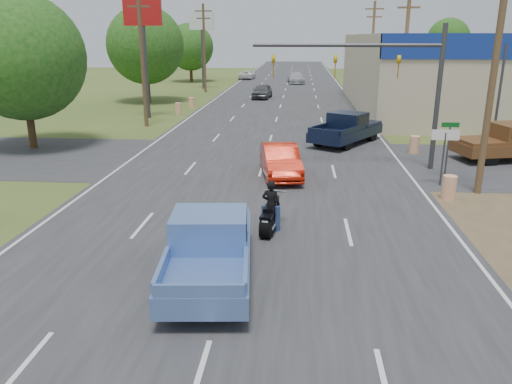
# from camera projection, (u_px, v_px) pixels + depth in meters

# --- Properties ---
(ground) EXTENTS (200.00, 200.00, 0.00)m
(ground) POSITION_uv_depth(u_px,v_px,m) (198.00, 379.00, 9.74)
(ground) COLOR #395020
(ground) RESTS_ON ground
(main_road) EXTENTS (15.00, 180.00, 0.02)m
(main_road) POSITION_uv_depth(u_px,v_px,m) (280.00, 106.00, 47.77)
(main_road) COLOR #2D2D30
(main_road) RESTS_ON ground
(cross_road) EXTENTS (120.00, 10.00, 0.02)m
(cross_road) POSITION_uv_depth(u_px,v_px,m) (264.00, 161.00, 26.85)
(cross_road) COLOR #2D2D30
(cross_road) RESTS_ON ground
(utility_pole_1) EXTENTS (2.00, 0.28, 10.00)m
(utility_pole_1) POSITION_uv_depth(u_px,v_px,m) (495.00, 65.00, 19.73)
(utility_pole_1) COLOR #4C3823
(utility_pole_1) RESTS_ON ground
(utility_pole_2) EXTENTS (2.00, 0.28, 10.00)m
(utility_pole_2) POSITION_uv_depth(u_px,v_px,m) (405.00, 52.00, 36.84)
(utility_pole_2) COLOR #4C3823
(utility_pole_2) RESTS_ON ground
(utility_pole_3) EXTENTS (2.00, 0.28, 10.00)m
(utility_pole_3) POSITION_uv_depth(u_px,v_px,m) (372.00, 47.00, 53.96)
(utility_pole_3) COLOR #4C3823
(utility_pole_3) RESTS_ON ground
(utility_pole_5) EXTENTS (2.00, 0.28, 10.00)m
(utility_pole_5) POSITION_uv_depth(u_px,v_px,m) (142.00, 52.00, 35.56)
(utility_pole_5) COLOR #4C3823
(utility_pole_5) RESTS_ON ground
(utility_pole_6) EXTENTS (2.00, 0.28, 10.00)m
(utility_pole_6) POSITION_uv_depth(u_px,v_px,m) (204.00, 46.00, 58.39)
(utility_pole_6) COLOR #4C3823
(utility_pole_6) RESTS_ON ground
(tree_0) EXTENTS (7.14, 7.14, 8.84)m
(tree_0) POSITION_uv_depth(u_px,v_px,m) (22.00, 57.00, 28.35)
(tree_0) COLOR #422D19
(tree_0) RESTS_ON ground
(tree_1) EXTENTS (7.56, 7.56, 9.36)m
(tree_1) POSITION_uv_depth(u_px,v_px,m) (145.00, 45.00, 49.13)
(tree_1) COLOR #422D19
(tree_1) RESTS_ON ground
(tree_2) EXTENTS (6.72, 6.72, 8.32)m
(tree_2) POSITION_uv_depth(u_px,v_px,m) (190.00, 47.00, 72.20)
(tree_2) COLOR #422D19
(tree_2) RESTS_ON ground
(tree_5) EXTENTS (7.98, 7.98, 9.88)m
(tree_5) POSITION_uv_depth(u_px,v_px,m) (448.00, 39.00, 95.83)
(tree_5) COLOR #422D19
(tree_5) RESTS_ON ground
(tree_6) EXTENTS (8.82, 8.82, 10.92)m
(tree_6) POSITION_uv_depth(u_px,v_px,m) (143.00, 36.00, 100.62)
(tree_6) COLOR #422D19
(tree_6) RESTS_ON ground
(barrel_0) EXTENTS (0.56, 0.56, 1.00)m
(barrel_0) POSITION_uv_depth(u_px,v_px,m) (449.00, 188.00, 20.34)
(barrel_0) COLOR orange
(barrel_0) RESTS_ON ground
(barrel_1) EXTENTS (0.56, 0.56, 1.00)m
(barrel_1) POSITION_uv_depth(u_px,v_px,m) (414.00, 145.00, 28.39)
(barrel_1) COLOR orange
(barrel_1) RESTS_ON ground
(barrel_2) EXTENTS (0.56, 0.56, 1.00)m
(barrel_2) POSITION_uv_depth(u_px,v_px,m) (178.00, 109.00, 42.62)
(barrel_2) COLOR orange
(barrel_2) RESTS_ON ground
(barrel_3) EXTENTS (0.56, 0.56, 1.00)m
(barrel_3) POSITION_uv_depth(u_px,v_px,m) (192.00, 103.00, 46.40)
(barrel_3) COLOR orange
(barrel_3) RESTS_ON ground
(pole_sign_left_near) EXTENTS (3.00, 0.35, 9.20)m
(pole_sign_left_near) POSITION_uv_depth(u_px,v_px,m) (143.00, 26.00, 38.90)
(pole_sign_left_near) COLOR #3F3F44
(pole_sign_left_near) RESTS_ON ground
(pole_sign_left_far) EXTENTS (3.00, 0.35, 9.20)m
(pole_sign_left_far) POSITION_uv_depth(u_px,v_px,m) (202.00, 30.00, 61.72)
(pole_sign_left_far) COLOR #3F3F44
(pole_sign_left_far) RESTS_ON ground
(lane_sign) EXTENTS (1.20, 0.08, 2.52)m
(lane_sign) POSITION_uv_depth(u_px,v_px,m) (445.00, 144.00, 21.80)
(lane_sign) COLOR #3F3F44
(lane_sign) RESTS_ON ground
(street_name_sign) EXTENTS (0.80, 0.08, 2.61)m
(street_name_sign) POSITION_uv_depth(u_px,v_px,m) (448.00, 144.00, 23.27)
(street_name_sign) COLOR #3F3F44
(street_name_sign) RESTS_ON ground
(signal_mast) EXTENTS (9.12, 0.40, 7.00)m
(signal_mast) POSITION_uv_depth(u_px,v_px,m) (384.00, 71.00, 23.99)
(signal_mast) COLOR #3F3F44
(signal_mast) RESTS_ON ground
(red_convertible) EXTENTS (2.34, 4.83, 1.53)m
(red_convertible) POSITION_uv_depth(u_px,v_px,m) (280.00, 161.00, 23.65)
(red_convertible) COLOR #B41908
(red_convertible) RESTS_ON ground
(motorcycle) EXTENTS (0.82, 2.39, 1.21)m
(motorcycle) POSITION_uv_depth(u_px,v_px,m) (270.00, 216.00, 16.98)
(motorcycle) COLOR black
(motorcycle) RESTS_ON ground
(rider) EXTENTS (0.67, 0.49, 1.69)m
(rider) POSITION_uv_depth(u_px,v_px,m) (271.00, 207.00, 16.95)
(rider) COLOR black
(rider) RESTS_ON ground
(blue_pickup) EXTENTS (2.69, 5.84, 1.88)m
(blue_pickup) POSITION_uv_depth(u_px,v_px,m) (210.00, 245.00, 13.64)
(blue_pickup) COLOR black
(blue_pickup) RESTS_ON ground
(navy_pickup) EXTENTS (5.00, 6.12, 1.93)m
(navy_pickup) POSITION_uv_depth(u_px,v_px,m) (347.00, 128.00, 30.95)
(navy_pickup) COLOR black
(navy_pickup) RESTS_ON ground
(brown_pickup) EXTENTS (6.35, 3.70, 1.98)m
(brown_pickup) POSITION_uv_depth(u_px,v_px,m) (510.00, 142.00, 26.71)
(brown_pickup) COLOR black
(brown_pickup) RESTS_ON ground
(distant_car_grey) EXTENTS (2.20, 4.64, 1.53)m
(distant_car_grey) POSITION_uv_depth(u_px,v_px,m) (262.00, 91.00, 53.64)
(distant_car_grey) COLOR #4D4C51
(distant_car_grey) RESTS_ON ground
(distant_car_silver) EXTENTS (2.79, 5.63, 1.57)m
(distant_car_silver) POSITION_uv_depth(u_px,v_px,m) (296.00, 78.00, 71.08)
(distant_car_silver) COLOR silver
(distant_car_silver) RESTS_ON ground
(distant_car_white) EXTENTS (2.45, 4.84, 1.31)m
(distant_car_white) POSITION_uv_depth(u_px,v_px,m) (247.00, 75.00, 78.14)
(distant_car_white) COLOR white
(distant_car_white) RESTS_ON ground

